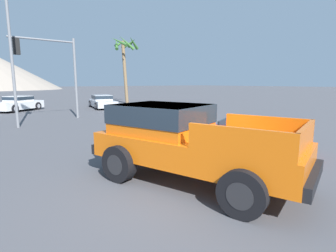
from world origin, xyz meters
TOP-DOWN VIEW (x-y plane):
  - ground_plane at (0.00, 0.00)m, footprint 320.00×320.00m
  - orange_pickup_truck at (0.22, -0.00)m, footprint 3.25×5.33m
  - red_convertible_car at (3.61, 0.97)m, footprint 3.25×4.37m
  - parked_car_white at (-0.08, 19.95)m, footprint 4.25×3.85m
  - parked_car_silver at (6.43, 18.05)m, footprint 2.66×4.82m
  - traffic_light_main at (0.70, 12.65)m, footprint 3.74×0.38m
  - street_lamp_post at (-1.58, 10.75)m, footprint 0.90×0.24m
  - palm_tree_short at (10.93, 21.62)m, footprint 2.96×2.81m

SIDE VIEW (x-z plane):
  - ground_plane at x=0.00m, z-range 0.00..0.00m
  - red_convertible_car at x=3.61m, z-range -0.09..0.95m
  - parked_car_silver at x=6.43m, z-range 0.01..1.19m
  - parked_car_white at x=-0.08m, z-range 0.01..1.22m
  - orange_pickup_truck at x=0.22m, z-range 0.14..1.91m
  - traffic_light_main at x=0.70m, z-range 1.03..6.08m
  - street_lamp_post at x=-1.58m, z-range 0.77..8.27m
  - palm_tree_short at x=10.93m, z-range 1.85..9.12m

